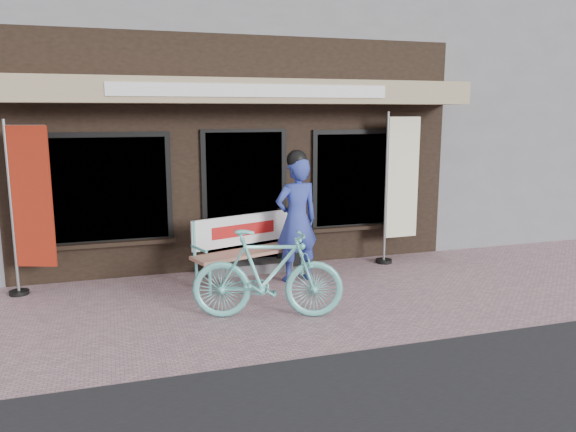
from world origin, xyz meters
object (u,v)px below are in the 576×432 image
object	(u,v)px
bench	(248,243)
menu_stand	(292,237)
person	(297,217)
bicycle	(268,274)
nobori_red	(29,207)
nobori_cream	(400,186)

from	to	relation	value
bench	menu_stand	size ratio (longest dim) A/B	1.91
person	bicycle	xyz separation A→B (m)	(-0.81, -1.35, -0.40)
nobori_red	menu_stand	distance (m)	3.86
nobori_cream	nobori_red	bearing A→B (deg)	179.00
nobori_cream	menu_stand	world-z (taller)	nobori_cream
person	bench	bearing A→B (deg)	152.22
nobori_cream	person	bearing A→B (deg)	-167.07
bench	person	xyz separation A→B (m)	(0.68, -0.24, 0.38)
bench	nobori_cream	distance (m)	2.72
bench	bicycle	size ratio (longest dim) A/B	1.01
nobori_red	nobori_cream	world-z (taller)	nobori_cream
bicycle	nobori_red	bearing A→B (deg)	73.91
person	nobori_red	xyz separation A→B (m)	(-3.60, 0.43, 0.27)
bicycle	person	bearing A→B (deg)	-14.49
person	menu_stand	bearing A→B (deg)	68.50
bench	person	world-z (taller)	person
nobori_red	nobori_cream	xyz separation A→B (m)	(5.54, 0.07, 0.05)
person	nobori_red	world-z (taller)	nobori_red
person	nobori_cream	distance (m)	2.03
person	nobori_cream	world-z (taller)	nobori_cream
menu_stand	person	bearing A→B (deg)	-101.05
menu_stand	bicycle	bearing A→B (deg)	-113.16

